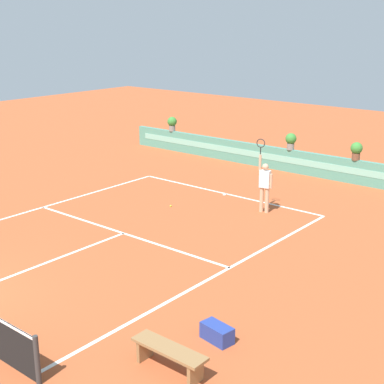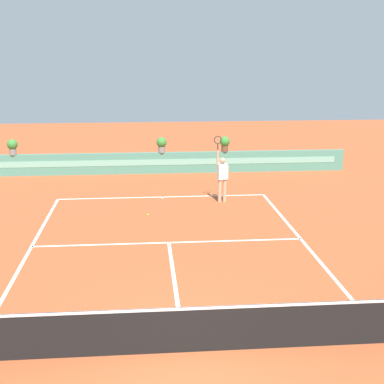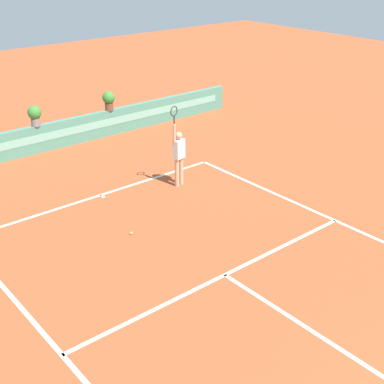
{
  "view_description": "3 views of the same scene",
  "coord_description": "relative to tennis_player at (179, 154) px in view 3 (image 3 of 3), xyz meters",
  "views": [
    {
      "loc": [
        12.31,
        -5.18,
        6.41
      ],
      "look_at": [
        0.91,
        8.68,
        1.0
      ],
      "focal_mm": 53.34,
      "sensor_mm": 36.0,
      "label": 1
    },
    {
      "loc": [
        -0.72,
        -9.75,
        5.7
      ],
      "look_at": [
        0.91,
        8.68,
        1.0
      ],
      "focal_mm": 52.33,
      "sensor_mm": 36.0,
      "label": 2
    },
    {
      "loc": [
        -7.17,
        -1.08,
        7.02
      ],
      "look_at": [
        0.91,
        8.68,
        1.0
      ],
      "focal_mm": 50.33,
      "sensor_mm": 36.0,
      "label": 3
    }
  ],
  "objects": [
    {
      "name": "potted_plant_right",
      "position": [
        0.89,
        5.43,
        0.36
      ],
      "size": [
        0.48,
        0.48,
        0.72
      ],
      "color": "brown",
      "rests_on": "back_wall_barrier"
    },
    {
      "name": "potted_plant_centre",
      "position": [
        -2.13,
        5.43,
        0.36
      ],
      "size": [
        0.48,
        0.48,
        0.72
      ],
      "color": "gray",
      "rests_on": "back_wall_barrier"
    },
    {
      "name": "tennis_player",
      "position": [
        0.0,
        0.0,
        0.0
      ],
      "size": [
        0.61,
        0.29,
        2.58
      ],
      "color": "tan",
      "rests_on": "ground"
    },
    {
      "name": "ground_plane",
      "position": [
        -2.28,
        -4.96,
        -1.05
      ],
      "size": [
        60.0,
        60.0,
        0.0
      ],
      "primitive_type": "plane",
      "color": "#A84C28"
    },
    {
      "name": "back_wall_barrier",
      "position": [
        -2.28,
        5.42,
        -0.55
      ],
      "size": [
        18.0,
        0.21,
        1.0
      ],
      "color": "#4C8E7A",
      "rests_on": "ground"
    },
    {
      "name": "court_lines",
      "position": [
        -2.28,
        -4.25,
        -1.05
      ],
      "size": [
        8.32,
        11.94,
        0.01
      ],
      "color": "white",
      "rests_on": "ground"
    },
    {
      "name": "tennis_ball_near_baseline",
      "position": [
        -2.89,
        -1.63,
        -1.02
      ],
      "size": [
        0.07,
        0.07,
        0.07
      ],
      "primitive_type": "sphere",
      "color": "#CCE033",
      "rests_on": "ground"
    }
  ]
}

